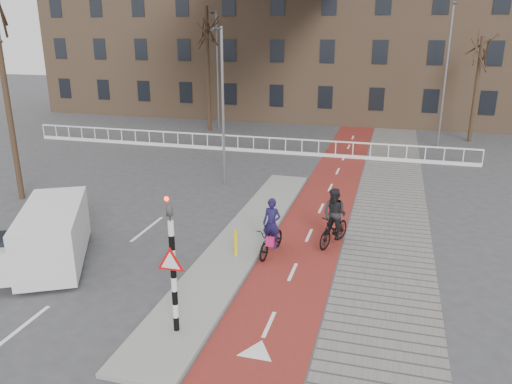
# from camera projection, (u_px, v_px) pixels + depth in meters

# --- Properties ---
(ground) EXTENTS (120.00, 120.00, 0.00)m
(ground) POSITION_uv_depth(u_px,v_px,m) (226.00, 297.00, 14.01)
(ground) COLOR #38383A
(ground) RESTS_ON ground
(bike_lane) EXTENTS (2.50, 60.00, 0.01)m
(bike_lane) POSITION_uv_depth(u_px,v_px,m) (328.00, 194.00, 22.79)
(bike_lane) COLOR maroon
(bike_lane) RESTS_ON ground
(sidewalk) EXTENTS (3.00, 60.00, 0.01)m
(sidewalk) POSITION_uv_depth(u_px,v_px,m) (391.00, 199.00, 22.08)
(sidewalk) COLOR slate
(sidewalk) RESTS_ON ground
(curb_island) EXTENTS (1.80, 16.00, 0.12)m
(curb_island) POSITION_uv_depth(u_px,v_px,m) (243.00, 238.00, 17.83)
(curb_island) COLOR gray
(curb_island) RESTS_ON ground
(traffic_signal) EXTENTS (0.80, 0.80, 3.68)m
(traffic_signal) POSITION_uv_depth(u_px,v_px,m) (172.00, 261.00, 11.69)
(traffic_signal) COLOR black
(traffic_signal) RESTS_ON curb_island
(bollard) EXTENTS (0.12, 0.12, 0.88)m
(bollard) POSITION_uv_depth(u_px,v_px,m) (236.00, 243.00, 16.21)
(bollard) COLOR yellow
(bollard) RESTS_ON curb_island
(cyclist_near) EXTENTS (0.91, 1.93, 1.94)m
(cyclist_near) POSITION_uv_depth(u_px,v_px,m) (272.00, 236.00, 16.51)
(cyclist_near) COLOR black
(cyclist_near) RESTS_ON bike_lane
(cyclist_far) EXTENTS (1.21, 1.96, 2.03)m
(cyclist_far) POSITION_uv_depth(u_px,v_px,m) (334.00, 222.00, 17.17)
(cyclist_far) COLOR black
(cyclist_far) RESTS_ON bike_lane
(van) EXTENTS (3.56, 4.62, 1.86)m
(van) POSITION_uv_depth(u_px,v_px,m) (54.00, 234.00, 15.82)
(van) COLOR silver
(van) RESTS_ON ground
(railing) EXTENTS (28.00, 0.10, 0.99)m
(railing) POSITION_uv_depth(u_px,v_px,m) (238.00, 146.00, 30.76)
(railing) COLOR silver
(railing) RESTS_ON ground
(townhouse_row) EXTENTS (46.00, 10.00, 15.90)m
(townhouse_row) POSITION_uv_depth(u_px,v_px,m) (314.00, 21.00, 41.66)
(townhouse_row) COLOR #7F6047
(townhouse_row) RESTS_ON ground
(tree_left) EXTENTS (0.24, 0.24, 9.27)m
(tree_left) POSITION_uv_depth(u_px,v_px,m) (6.00, 93.00, 20.75)
(tree_left) COLOR black
(tree_left) RESTS_ON ground
(tree_mid) EXTENTS (0.28, 0.28, 8.73)m
(tree_mid) POSITION_uv_depth(u_px,v_px,m) (208.00, 70.00, 35.73)
(tree_mid) COLOR black
(tree_mid) RESTS_ON ground
(tree_right) EXTENTS (0.25, 0.25, 6.76)m
(tree_right) POSITION_uv_depth(u_px,v_px,m) (476.00, 90.00, 32.47)
(tree_right) COLOR black
(tree_right) RESTS_ON ground
(streetlight_near) EXTENTS (0.12, 0.12, 7.31)m
(streetlight_near) POSITION_uv_depth(u_px,v_px,m) (223.00, 109.00, 23.07)
(streetlight_near) COLOR slate
(streetlight_near) RESTS_ON ground
(streetlight_left) EXTENTS (0.12, 0.12, 8.39)m
(streetlight_left) POSITION_uv_depth(u_px,v_px,m) (218.00, 72.00, 36.64)
(streetlight_left) COLOR slate
(streetlight_left) RESTS_ON ground
(streetlight_right) EXTENTS (0.12, 0.12, 8.73)m
(streetlight_right) POSITION_uv_depth(u_px,v_px,m) (445.00, 77.00, 30.67)
(streetlight_right) COLOR slate
(streetlight_right) RESTS_ON ground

